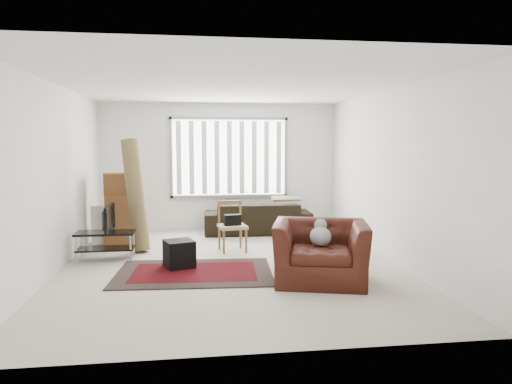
# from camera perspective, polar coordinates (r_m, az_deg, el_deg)

# --- Properties ---
(room) EXTENTS (6.00, 6.02, 2.71)m
(room) POSITION_cam_1_polar(r_m,az_deg,el_deg) (7.33, -3.28, 5.39)
(room) COLOR beige
(room) RESTS_ON ground
(persian_rug) EXTENTS (2.28, 1.59, 0.02)m
(persian_rug) POSITION_cam_1_polar(r_m,az_deg,el_deg) (6.67, -7.71, -9.95)
(persian_rug) COLOR black
(persian_rug) RESTS_ON ground
(tv_stand) EXTENTS (0.91, 0.41, 0.46)m
(tv_stand) POSITION_cam_1_polar(r_m,az_deg,el_deg) (7.65, -18.31, -5.67)
(tv_stand) COLOR black
(tv_stand) RESTS_ON ground
(tv) EXTENTS (0.10, 0.74, 0.42)m
(tv) POSITION_cam_1_polar(r_m,az_deg,el_deg) (7.59, -18.39, -3.16)
(tv) COLOR black
(tv) RESTS_ON tv_stand
(subwoofer) EXTENTS (0.51, 0.51, 0.40)m
(subwoofer) POSITION_cam_1_polar(r_m,az_deg,el_deg) (6.92, -9.58, -7.60)
(subwoofer) COLOR black
(subwoofer) RESTS_ON persian_rug
(moving_boxes) EXTENTS (0.60, 0.56, 1.31)m
(moving_boxes) POSITION_cam_1_polar(r_m,az_deg,el_deg) (8.76, -16.86, -2.32)
(moving_boxes) COLOR brown
(moving_boxes) RESTS_ON ground
(white_flatpack) EXTENTS (0.59, 0.33, 0.71)m
(white_flatpack) POSITION_cam_1_polar(r_m,az_deg,el_deg) (8.85, -18.13, -3.92)
(white_flatpack) COLOR silver
(white_flatpack) RESTS_ON ground
(rolled_rug) EXTENTS (0.60, 0.72, 1.94)m
(rolled_rug) POSITION_cam_1_polar(r_m,az_deg,el_deg) (8.09, -14.84, -0.36)
(rolled_rug) COLOR brown
(rolled_rug) RESTS_ON ground
(sofa) EXTENTS (2.21, 1.02, 0.84)m
(sofa) POSITION_cam_1_polar(r_m,az_deg,el_deg) (9.44, 0.19, -2.63)
(sofa) COLOR black
(sofa) RESTS_ON ground
(side_chair) EXTENTS (0.52, 0.52, 0.85)m
(side_chair) POSITION_cam_1_polar(r_m,az_deg,el_deg) (7.88, -3.00, -3.99)
(side_chair) COLOR tan
(side_chair) RESTS_ON ground
(armchair) EXTENTS (1.46, 1.35, 0.91)m
(armchair) POSITION_cam_1_polar(r_m,az_deg,el_deg) (6.22, 8.06, -6.85)
(armchair) COLOR #39130B
(armchair) RESTS_ON ground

